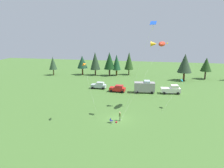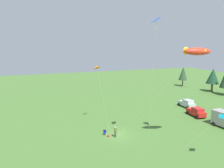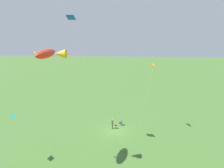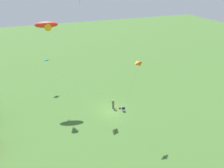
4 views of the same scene
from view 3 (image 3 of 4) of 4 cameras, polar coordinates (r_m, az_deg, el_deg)
The scene contains 8 objects.
ground_plane at distance 36.30m, azimuth 0.78°, elevation -12.06°, with size 160.00×160.00×0.00m, color #436C2E.
person_kite_flyer at distance 36.48m, azimuth 0.09°, elevation -10.10°, with size 0.39×0.59×1.74m.
folding_chair at distance 37.84m, azimuth 2.38°, elevation -10.02°, with size 0.56×0.56×0.82m.
backpack_on_grass at distance 37.76m, azimuth 0.94°, elevation -10.70°, with size 0.32×0.22×0.22m, color red.
kite_large_fish at distance 25.54m, azimuth -16.11°, elevation 7.63°, with size 8.11×10.44×14.15m.
kite_delta_teal at distance 29.07m, azimuth -24.72°, elevation -7.57°, with size 4.40×3.76×6.48m.
kite_delta_orange at distance 34.83m, azimuth 10.90°, elevation 4.88°, with size 2.74×2.06×10.89m.
kite_diamond_blue at distance 29.85m, azimuth -10.38°, elevation 15.62°, with size 5.73×3.09×17.93m.
Camera 3 is at (-0.90, 32.05, 17.01)m, focal length 35.00 mm.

